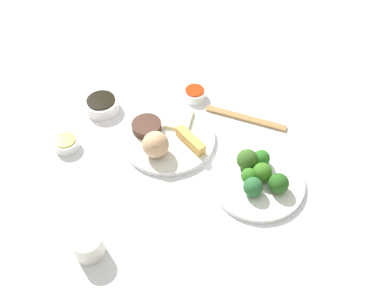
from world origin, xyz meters
The scene contains 21 objects.
tabletop centered at (0.00, 0.00, 0.01)m, with size 2.20×2.20×0.02m, color white.
main_plate centered at (0.02, 0.03, 0.03)m, with size 0.25×0.25×0.02m, color white.
rice_scoop centered at (0.00, -0.04, 0.07)m, with size 0.07×0.07×0.07m, color tan.
spring_roll centered at (0.08, 0.01, 0.05)m, with size 0.10×0.02×0.03m, color gold.
crab_rangoon_wonton centered at (0.03, 0.09, 0.04)m, with size 0.07×0.08×0.01m, color beige.
stir_fry_heap centered at (-0.05, 0.04, 0.05)m, with size 0.08×0.08×0.02m, color #3F241A.
broccoli_plate centered at (0.27, -0.07, 0.03)m, with size 0.24×0.24×0.01m, color white.
broccoli_floret_0 centered at (0.26, -0.11, 0.06)m, with size 0.05×0.05×0.05m, color #286433.
broccoli_floret_1 centered at (0.28, -0.07, 0.06)m, with size 0.05×0.05×0.05m, color #38741E.
broccoli_floret_2 centered at (0.25, -0.08, 0.05)m, with size 0.04×0.04×0.04m, color #32721F.
broccoli_floret_3 centered at (0.24, -0.03, 0.06)m, with size 0.05×0.05×0.05m, color #366021.
broccoli_floret_4 centered at (0.32, -0.09, 0.06)m, with size 0.05×0.05×0.05m, color #255A1B.
broccoli_floret_5 centered at (0.27, -0.02, 0.06)m, with size 0.04×0.04×0.04m, color #286B1F.
soy_sauce_bowl centered at (-0.20, 0.11, 0.04)m, with size 0.10×0.10×0.03m, color white.
soy_sauce_bowl_liquid centered at (-0.20, 0.11, 0.06)m, with size 0.08×0.08×0.00m, color black.
sauce_ramekin_sweet_and_sour centered at (0.06, 0.21, 0.03)m, with size 0.07×0.07×0.03m, color white.
sauce_ramekin_sweet_and_sour_liquid centered at (0.06, 0.21, 0.05)m, with size 0.06×0.06×0.00m, color red.
sauce_ramekin_hot_mustard centered at (-0.25, -0.05, 0.03)m, with size 0.07×0.07×0.03m, color white.
sauce_ramekin_hot_mustard_liquid centered at (-0.25, -0.05, 0.05)m, with size 0.06×0.06×0.00m, color gold.
teacup centered at (-0.08, -0.34, 0.05)m, with size 0.07×0.07×0.06m, color silver.
chopsticks_pair centered at (0.22, 0.15, 0.02)m, with size 0.24×0.02×0.01m, color #9D7644.
Camera 1 is at (0.24, -0.78, 0.95)m, focal length 42.52 mm.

